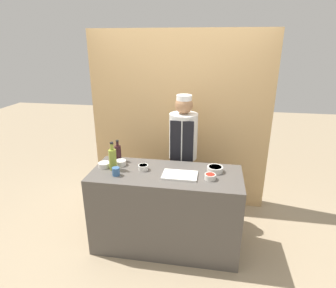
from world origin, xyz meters
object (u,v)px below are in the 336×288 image
object	(u,v)px
cup_blue	(116,172)
sauce_bowl_orange	(215,169)
sauce_bowl_yellow	(121,162)
cutting_board	(180,175)
chef_center	(183,155)
bottle_oil	(113,159)
sauce_bowl_white	(104,165)
sauce_bowl_red	(210,176)
bottle_wine	(118,153)
sauce_bowl_brown	(143,167)

from	to	relation	value
cup_blue	sauce_bowl_orange	bearing A→B (deg)	14.42
sauce_bowl_yellow	sauce_bowl_orange	bearing A→B (deg)	0.20
cutting_board	chef_center	xyz separation A→B (m)	(-0.04, 0.64, -0.03)
cutting_board	sauce_bowl_yellow	bearing A→B (deg)	166.67
bottle_oil	cup_blue	xyz separation A→B (m)	(0.08, -0.14, -0.08)
sauce_bowl_white	bottle_oil	world-z (taller)	bottle_oil
sauce_bowl_orange	chef_center	bearing A→B (deg)	130.63
sauce_bowl_red	bottle_wine	bearing A→B (deg)	164.66
cutting_board	cup_blue	bearing A→B (deg)	-171.96
sauce_bowl_white	cutting_board	world-z (taller)	sauce_bowl_white
bottle_oil	sauce_bowl_brown	bearing A→B (deg)	6.69
cutting_board	bottle_oil	bearing A→B (deg)	176.53
cup_blue	bottle_oil	bearing A→B (deg)	120.22
sauce_bowl_yellow	bottle_wine	distance (m)	0.15
sauce_bowl_red	bottle_oil	size ratio (longest dim) A/B	0.36
sauce_bowl_orange	sauce_bowl_red	bearing A→B (deg)	-103.81
sauce_bowl_white	bottle_oil	xyz separation A→B (m)	(0.12, -0.04, 0.09)
sauce_bowl_brown	sauce_bowl_orange	distance (m)	0.78
chef_center	sauce_bowl_white	bearing A→B (deg)	-145.78
cup_blue	sauce_bowl_white	bearing A→B (deg)	138.66
sauce_bowl_red	bottle_wine	size ratio (longest dim) A/B	0.45
sauce_bowl_brown	chef_center	world-z (taller)	chef_center
cutting_board	bottle_wine	distance (m)	0.82
sauce_bowl_orange	cutting_board	xyz separation A→B (m)	(-0.36, -0.17, -0.02)
sauce_bowl_yellow	chef_center	xyz separation A→B (m)	(0.66, 0.47, -0.05)
sauce_bowl_orange	cup_blue	distance (m)	1.06
sauce_bowl_white	cup_blue	xyz separation A→B (m)	(0.20, -0.18, 0.01)
sauce_bowl_yellow	sauce_bowl_white	xyz separation A→B (m)	(-0.16, -0.08, -0.00)
bottle_wine	chef_center	world-z (taller)	chef_center
sauce_bowl_white	chef_center	size ratio (longest dim) A/B	0.08
bottle_oil	cup_blue	bearing A→B (deg)	-59.78
sauce_bowl_red	sauce_bowl_white	bearing A→B (deg)	175.09
cutting_board	bottle_oil	xyz separation A→B (m)	(-0.74, 0.05, 0.11)
bottle_oil	bottle_wine	size ratio (longest dim) A/B	1.23
sauce_bowl_brown	bottle_wine	world-z (taller)	bottle_wine
bottle_wine	cup_blue	xyz separation A→B (m)	(0.10, -0.37, -0.06)
sauce_bowl_red	sauce_bowl_white	distance (m)	1.18
bottle_oil	chef_center	world-z (taller)	chef_center
sauce_bowl_red	sauce_bowl_yellow	bearing A→B (deg)	169.64
sauce_bowl_white	bottle_wine	world-z (taller)	bottle_wine
sauce_bowl_red	cutting_board	distance (m)	0.31
sauce_bowl_red	bottle_wine	distance (m)	1.12
bottle_oil	chef_center	bearing A→B (deg)	40.24
sauce_bowl_white	bottle_wine	size ratio (longest dim) A/B	0.51
sauce_bowl_red	cup_blue	xyz separation A→B (m)	(-0.98, -0.07, 0.01)
sauce_bowl_red	bottle_wine	world-z (taller)	bottle_wine
sauce_bowl_yellow	bottle_wine	world-z (taller)	bottle_wine
sauce_bowl_brown	bottle_oil	size ratio (longest dim) A/B	0.35
sauce_bowl_brown	sauce_bowl_red	size ratio (longest dim) A/B	0.96
bottle_wine	sauce_bowl_orange	bearing A→B (deg)	-5.43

